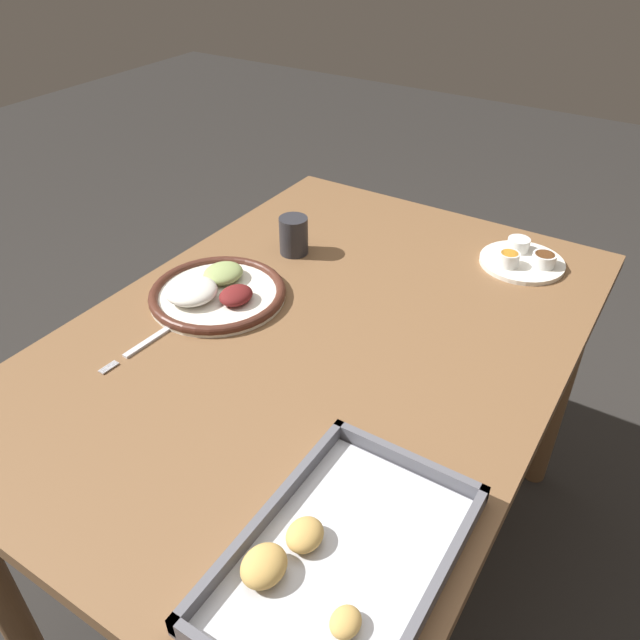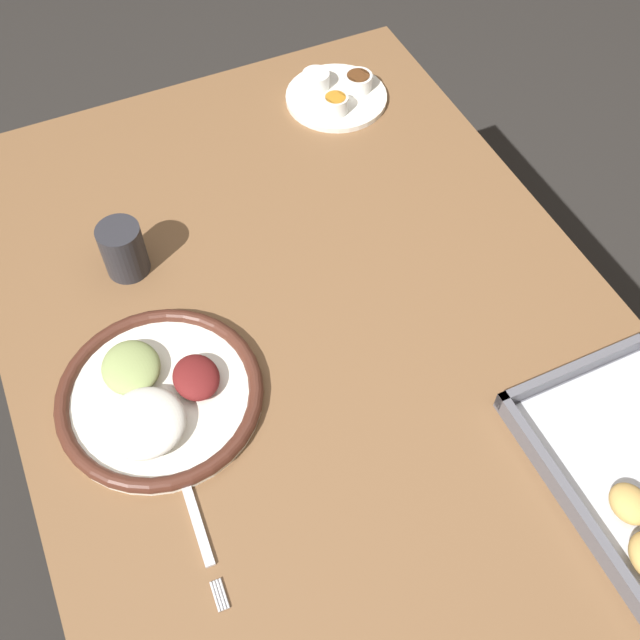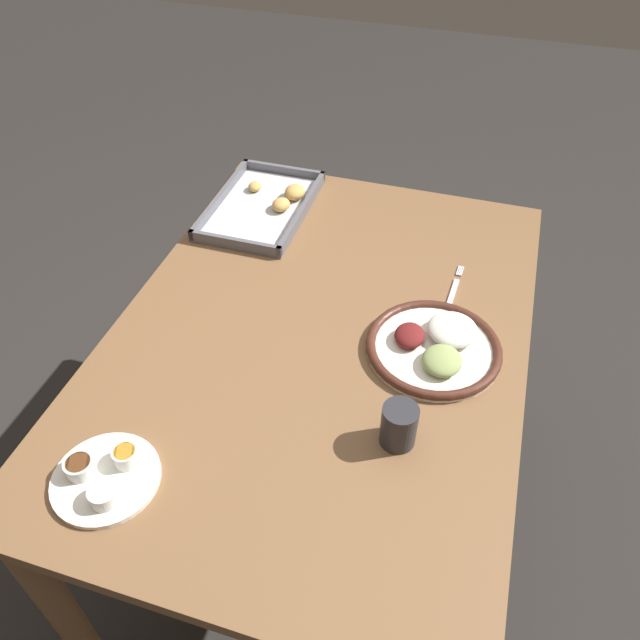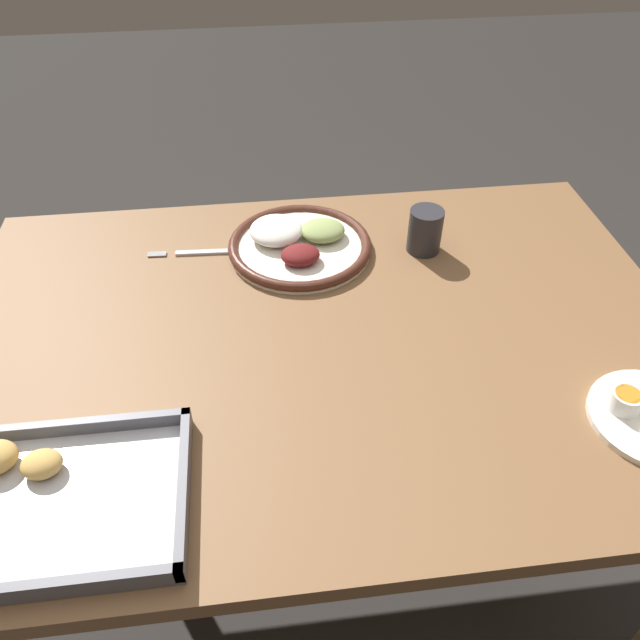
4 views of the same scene
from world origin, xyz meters
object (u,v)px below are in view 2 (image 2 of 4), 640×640
Objects in this scene: dinner_plate at (158,396)px; drinking_cup at (123,250)px; saucer_plate at (336,93)px; fork at (196,520)px.

drinking_cup is at bearing 173.31° from dinner_plate.
drinking_cup is at bearing -63.54° from saucer_plate.
drinking_cup reaches higher than dinner_plate.
fork is 0.42m from drinking_cup.
saucer_plate is (-0.64, 0.49, 0.01)m from fork.
saucer_plate reaches higher than fork.
dinner_plate is at bearing -6.69° from drinking_cup.
drinking_cup is at bearing 177.89° from fork.
dinner_plate is at bearing -46.03° from saucer_plate.
fork is at bearing -5.14° from drinking_cup.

